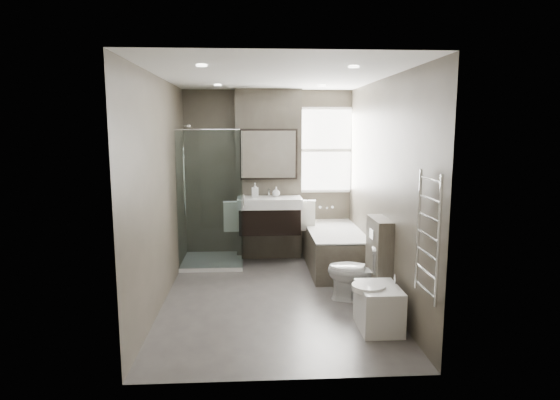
{
  "coord_description": "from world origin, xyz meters",
  "views": [
    {
      "loc": [
        -0.25,
        -5.42,
        2.04
      ],
      "look_at": [
        0.08,
        0.15,
        1.16
      ],
      "focal_mm": 30.0,
      "sensor_mm": 36.0,
      "label": 1
    }
  ],
  "objects": [
    {
      "name": "vanity_pier",
      "position": [
        0.0,
        1.77,
        1.3
      ],
      "size": [
        1.0,
        0.25,
        2.6
      ],
      "primitive_type": "cube",
      "color": "#4F493E",
      "rests_on": "ground"
    },
    {
      "name": "toilet",
      "position": [
        0.97,
        -0.19,
        0.35
      ],
      "size": [
        0.79,
        0.6,
        0.71
      ],
      "primitive_type": "imported",
      "rotation": [
        0.0,
        0.0,
        -1.91
      ],
      "color": "white",
      "rests_on": "ground"
    },
    {
      "name": "shower_enclosure",
      "position": [
        -0.75,
        1.35,
        0.49
      ],
      "size": [
        0.9,
        0.9,
        2.0
      ],
      "color": "white",
      "rests_on": "ground"
    },
    {
      "name": "window",
      "position": [
        0.9,
        1.88,
        1.68
      ],
      "size": [
        0.98,
        0.06,
        1.33
      ],
      "color": "white",
      "rests_on": "room"
    },
    {
      "name": "mirror_cabinet",
      "position": [
        0.0,
        1.61,
        1.63
      ],
      "size": [
        0.86,
        0.08,
        0.76
      ],
      "color": "black",
      "rests_on": "vanity_pier"
    },
    {
      "name": "bidet",
      "position": [
        1.01,
        -0.97,
        0.24
      ],
      "size": [
        0.48,
        0.56,
        0.57
      ],
      "color": "white",
      "rests_on": "ground"
    },
    {
      "name": "towel_right",
      "position": [
        0.56,
        1.4,
        0.72
      ],
      "size": [
        0.24,
        0.06,
        0.44
      ],
      "primitive_type": "cube",
      "color": "silver",
      "rests_on": "vanity_pier"
    },
    {
      "name": "vanity",
      "position": [
        0.0,
        1.43,
        0.74
      ],
      "size": [
        0.95,
        0.47,
        0.66
      ],
      "color": "black",
      "rests_on": "vanity_pier"
    },
    {
      "name": "soap_bottle_b",
      "position": [
        0.1,
        1.52,
        1.07
      ],
      "size": [
        0.12,
        0.12,
        0.15
      ],
      "primitive_type": "imported",
      "color": "white",
      "rests_on": "vanity"
    },
    {
      "name": "towel_left",
      "position": [
        -0.56,
        1.4,
        0.72
      ],
      "size": [
        0.24,
        0.06,
        0.44
      ],
      "primitive_type": "cube",
      "color": "silver",
      "rests_on": "vanity_pier"
    },
    {
      "name": "soap_bottle_a",
      "position": [
        -0.21,
        1.44,
        1.11
      ],
      "size": [
        0.1,
        0.1,
        0.22
      ],
      "primitive_type": "imported",
      "color": "white",
      "rests_on": "vanity"
    },
    {
      "name": "bathtub",
      "position": [
        0.92,
        1.1,
        0.32
      ],
      "size": [
        0.75,
        1.6,
        0.57
      ],
      "color": "#4F493E",
      "rests_on": "ground"
    },
    {
      "name": "towel_radiator",
      "position": [
        1.25,
        -1.6,
        1.12
      ],
      "size": [
        0.03,
        0.49,
        1.1
      ],
      "color": "silver",
      "rests_on": "room"
    },
    {
      "name": "room",
      "position": [
        0.0,
        0.0,
        1.3
      ],
      "size": [
        2.7,
        3.9,
        2.7
      ],
      "color": "#4F4B48",
      "rests_on": "ground"
    },
    {
      "name": "cistern_box",
      "position": [
        1.21,
        -0.25,
        0.5
      ],
      "size": [
        0.19,
        0.55,
        1.0
      ],
      "color": "#4F493E",
      "rests_on": "ground"
    }
  ]
}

